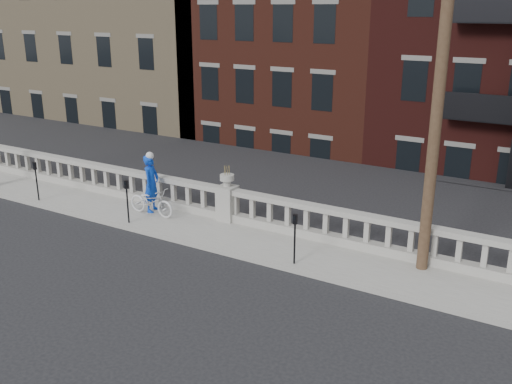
% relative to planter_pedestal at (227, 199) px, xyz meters
% --- Properties ---
extents(ground, '(120.00, 120.00, 0.00)m').
position_rel_planter_pedestal_xyz_m(ground, '(0.00, -3.95, -0.83)').
color(ground, black).
rests_on(ground, ground).
extents(sidewalk, '(32.00, 2.20, 0.15)m').
position_rel_planter_pedestal_xyz_m(sidewalk, '(0.00, -0.95, -0.76)').
color(sidewalk, gray).
rests_on(sidewalk, ground).
extents(balustrade, '(28.00, 0.34, 1.03)m').
position_rel_planter_pedestal_xyz_m(balustrade, '(0.00, 0.00, -0.19)').
color(balustrade, gray).
rests_on(balustrade, sidewalk).
extents(planter_pedestal, '(0.55, 0.55, 1.76)m').
position_rel_planter_pedestal_xyz_m(planter_pedestal, '(0.00, 0.00, 0.00)').
color(planter_pedestal, gray).
rests_on(planter_pedestal, sidewalk).
extents(lower_level, '(80.00, 44.00, 20.80)m').
position_rel_planter_pedestal_xyz_m(lower_level, '(0.56, 19.09, 1.80)').
color(lower_level, '#605E59').
rests_on(lower_level, ground).
extents(utility_pole, '(1.60, 0.28, 10.00)m').
position_rel_planter_pedestal_xyz_m(utility_pole, '(6.20, -0.35, 4.41)').
color(utility_pole, '#422D1E').
rests_on(utility_pole, sidewalk).
extents(parking_meter_a, '(0.10, 0.09, 1.36)m').
position_rel_planter_pedestal_xyz_m(parking_meter_a, '(-6.65, -1.80, 0.17)').
color(parking_meter_a, black).
rests_on(parking_meter_a, sidewalk).
extents(parking_meter_b, '(0.10, 0.09, 1.36)m').
position_rel_planter_pedestal_xyz_m(parking_meter_b, '(-2.48, -1.80, 0.17)').
color(parking_meter_b, black).
rests_on(parking_meter_b, sidewalk).
extents(parking_meter_c, '(0.10, 0.09, 1.36)m').
position_rel_planter_pedestal_xyz_m(parking_meter_c, '(3.28, -1.80, 0.17)').
color(parking_meter_c, black).
rests_on(parking_meter_c, sidewalk).
extents(bicycle, '(1.71, 0.60, 0.90)m').
position_rel_planter_pedestal_xyz_m(bicycle, '(-2.33, -0.89, -0.23)').
color(bicycle, silver).
rests_on(bicycle, sidewalk).
extents(cyclist, '(0.59, 0.77, 1.88)m').
position_rel_planter_pedestal_xyz_m(cyclist, '(-2.55, -0.59, 0.26)').
color(cyclist, '#0D3CC3').
rests_on(cyclist, sidewalk).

